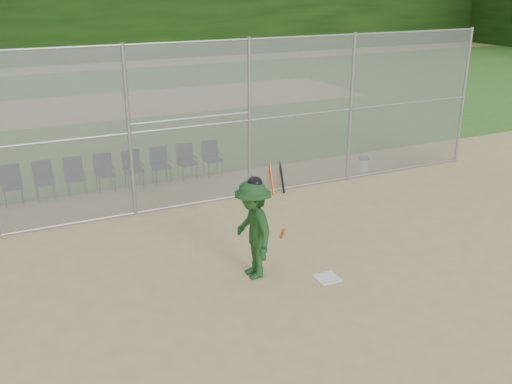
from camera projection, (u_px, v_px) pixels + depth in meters
name	position (u px, v px, depth m)	size (l,w,h in m)	color
ground	(316.00, 294.00, 10.16)	(100.00, 100.00, 0.00)	tan
grass_strip	(108.00, 106.00, 25.41)	(100.00, 100.00, 0.00)	#346C20
dirt_patch_far	(108.00, 106.00, 25.41)	(24.00, 24.00, 0.00)	tan
backstop_fence	(212.00, 121.00, 13.68)	(16.09, 0.09, 4.00)	gray
home_plate	(327.00, 278.00, 10.69)	(0.42, 0.42, 0.02)	white
batter_at_plate	(253.00, 229.00, 10.47)	(0.96, 1.38, 1.98)	#1B451C
water_cooler	(363.00, 164.00, 16.69)	(0.32, 0.32, 0.40)	white
spare_bats	(277.00, 178.00, 14.87)	(0.36, 0.34, 0.83)	#D84C14
chair_2	(12.00, 186.00, 14.11)	(0.54, 0.52, 0.96)	#0E1235
chair_3	(44.00, 181.00, 14.41)	(0.54, 0.52, 0.96)	#0E1235
chair_4	(75.00, 177.00, 14.71)	(0.54, 0.52, 0.96)	#0E1235
chair_5	(105.00, 173.00, 15.02)	(0.54, 0.52, 0.96)	#0E1235
chair_6	(134.00, 169.00, 15.32)	(0.54, 0.52, 0.96)	#0E1235
chair_7	(161.00, 166.00, 15.63)	(0.54, 0.52, 0.96)	#0E1235
chair_8	(187.00, 162.00, 15.93)	(0.54, 0.52, 0.96)	#0E1235
chair_9	(213.00, 159.00, 16.24)	(0.54, 0.52, 0.96)	#0E1235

